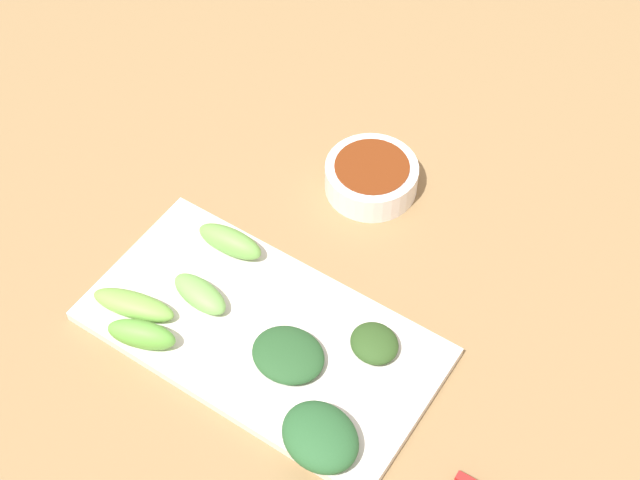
# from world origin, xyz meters

# --- Properties ---
(tabletop) EXTENTS (2.10, 2.10, 0.02)m
(tabletop) POSITION_xyz_m (0.00, 0.00, 0.01)
(tabletop) COLOR olive
(tabletop) RESTS_ON ground
(sauce_bowl) EXTENTS (0.10, 0.10, 0.04)m
(sauce_bowl) POSITION_xyz_m (-0.13, -0.03, 0.04)
(sauce_bowl) COLOR white
(sauce_bowl) RESTS_ON tabletop
(serving_plate) EXTENTS (0.18, 0.34, 0.01)m
(serving_plate) POSITION_xyz_m (0.10, -0.01, 0.03)
(serving_plate) COLOR silver
(serving_plate) RESTS_ON tabletop
(broccoli_stalk_0) EXTENTS (0.05, 0.07, 0.03)m
(broccoli_stalk_0) POSITION_xyz_m (0.17, -0.10, 0.05)
(broccoli_stalk_0) COLOR #60AD3F
(broccoli_stalk_0) RESTS_ON serving_plate
(broccoli_stalk_1) EXTENTS (0.05, 0.09, 0.02)m
(broccoli_stalk_1) POSITION_xyz_m (0.15, -0.13, 0.04)
(broccoli_stalk_1) COLOR #77B149
(broccoli_stalk_1) RESTS_ON serving_plate
(broccoli_stalk_2) EXTENTS (0.04, 0.07, 0.02)m
(broccoli_stalk_2) POSITION_xyz_m (0.10, -0.08, 0.04)
(broccoli_stalk_2) COLOR #73B353
(broccoli_stalk_2) RESTS_ON serving_plate
(broccoli_leafy_3) EXTENTS (0.06, 0.07, 0.02)m
(broccoli_leafy_3) POSITION_xyz_m (0.11, 0.03, 0.04)
(broccoli_leafy_3) COLOR #265229
(broccoli_leafy_3) RESTS_ON serving_plate
(broccoli_leafy_4) EXTENTS (0.08, 0.09, 0.03)m
(broccoli_leafy_4) POSITION_xyz_m (0.16, 0.10, 0.05)
(broccoli_leafy_4) COLOR #285B2F
(broccoli_leafy_4) RESTS_ON serving_plate
(broccoli_leafy_5) EXTENTS (0.06, 0.06, 0.02)m
(broccoli_leafy_5) POSITION_xyz_m (0.05, 0.09, 0.04)
(broccoli_leafy_5) COLOR #2D4D1F
(broccoli_leafy_5) RESTS_ON serving_plate
(broccoli_stalk_6) EXTENTS (0.03, 0.07, 0.03)m
(broccoli_stalk_6) POSITION_xyz_m (0.03, -0.10, 0.05)
(broccoli_stalk_6) COLOR #6DAC4B
(broccoli_stalk_6) RESTS_ON serving_plate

